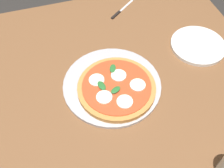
# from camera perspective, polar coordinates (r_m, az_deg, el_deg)

# --- Properties ---
(dining_table) EXTENTS (1.32, 1.14, 0.71)m
(dining_table) POSITION_cam_1_polar(r_m,az_deg,el_deg) (0.99, -3.88, -6.58)
(dining_table) COLOR brown
(dining_table) RESTS_ON ground_plane
(serving_tray) EXTENTS (0.34, 0.34, 0.01)m
(serving_tray) POSITION_cam_1_polar(r_m,az_deg,el_deg) (0.95, 0.00, -0.15)
(serving_tray) COLOR #B2B2B7
(serving_tray) RESTS_ON dining_table
(pizza) EXTENTS (0.27, 0.27, 0.03)m
(pizza) POSITION_cam_1_polar(r_m,az_deg,el_deg) (0.92, 0.94, -0.76)
(pizza) COLOR #C6843F
(pizza) RESTS_ON serving_tray
(plate_white) EXTENTS (0.21, 0.21, 0.01)m
(plate_white) POSITION_cam_1_polar(r_m,az_deg,el_deg) (1.13, 17.44, 7.68)
(plate_white) COLOR white
(plate_white) RESTS_ON dining_table
(knife) EXTENTS (0.14, 0.11, 0.01)m
(knife) POSITION_cam_1_polar(r_m,az_deg,el_deg) (1.24, 1.65, 14.86)
(knife) COLOR black
(knife) RESTS_ON dining_table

